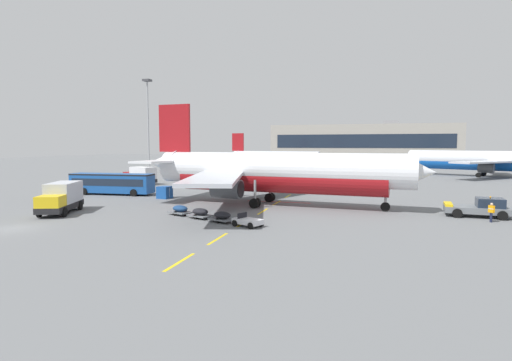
{
  "coord_description": "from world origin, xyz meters",
  "views": [
    {
      "loc": [
        29.1,
        -26.91,
        7.11
      ],
      "look_at": [
        16.13,
        18.38,
        2.94
      ],
      "focal_mm": 28.47,
      "sensor_mm": 36.0,
      "label": 1
    }
  ],
  "objects": [
    {
      "name": "ground_power_truck",
      "position": [
        -10.89,
        37.21,
        1.65
      ],
      "size": [
        7.39,
        4.89,
        3.14
      ],
      "color": "black",
      "rests_on": "ground"
    },
    {
      "name": "ground",
      "position": [
        40.0,
        40.0,
        0.0
      ],
      "size": [
        400.0,
        400.0,
        0.0
      ],
      "primitive_type": "plane",
      "color": "slate"
    },
    {
      "name": "baggage_train",
      "position": [
        14.63,
        8.27,
        0.53
      ],
      "size": [
        11.2,
        6.05,
        1.14
      ],
      "color": "silver",
      "rests_on": "ground"
    },
    {
      "name": "airliner_foreground",
      "position": [
        18.15,
        19.12,
        3.95
      ],
      "size": [
        34.82,
        34.51,
        12.2
      ],
      "color": "white",
      "rests_on": "ground"
    },
    {
      "name": "apron_shuttle_bus",
      "position": [
        -6.57,
        22.87,
        1.75
      ],
      "size": [
        12.18,
        3.63,
        3.0
      ],
      "color": "#194C99",
      "rests_on": "ground"
    },
    {
      "name": "ground_crew_worker",
      "position": [
        39.76,
        14.46,
        1.03
      ],
      "size": [
        0.52,
        0.61,
        1.79
      ],
      "color": "#191E38",
      "rests_on": "ground"
    },
    {
      "name": "apron_paint_markings",
      "position": [
        18.0,
        36.86,
        0.0
      ],
      "size": [
        8.0,
        93.47,
        0.01
      ],
      "color": "yellow",
      "rests_on": "ground"
    },
    {
      "name": "apron_light_mast_near",
      "position": [
        -24.74,
        63.48,
        14.54
      ],
      "size": [
        1.8,
        1.8,
        23.18
      ],
      "color": "slate",
      "rests_on": "ground"
    },
    {
      "name": "airliner_mid_left",
      "position": [
        2.5,
        83.84,
        3.38
      ],
      "size": [
        29.66,
        29.07,
        10.44
      ],
      "color": "silver",
      "rests_on": "ground"
    },
    {
      "name": "airliner_far_center",
      "position": [
        51.38,
        74.08,
        3.67
      ],
      "size": [
        31.16,
        29.65,
        11.35
      ],
      "color": "silver",
      "rests_on": "ground"
    },
    {
      "name": "pushback_tug",
      "position": [
        39.49,
        17.3,
        0.9
      ],
      "size": [
        6.21,
        3.57,
        2.08
      ],
      "color": "slate",
      "rests_on": "ground"
    },
    {
      "name": "catering_truck",
      "position": [
        -1.96,
        7.78,
        1.65
      ],
      "size": [
        4.72,
        7.4,
        3.14
      ],
      "color": "black",
      "rests_on": "ground"
    },
    {
      "name": "terminal_satellite",
      "position": [
        24.9,
        157.23,
        7.84
      ],
      "size": [
        78.03,
        20.02,
        17.25
      ],
      "color": "#9E998E",
      "rests_on": "ground"
    },
    {
      "name": "uld_cargo_container",
      "position": [
        2.68,
        21.18,
        0.8
      ],
      "size": [
        1.8,
        1.77,
        1.6
      ],
      "color": "#194C9E",
      "rests_on": "ground"
    }
  ]
}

